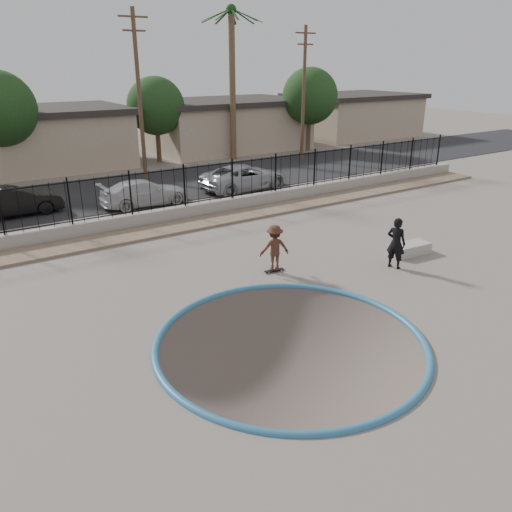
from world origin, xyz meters
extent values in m
cube|color=slate|center=(0.00, 12.00, -1.10)|extent=(120.00, 120.00, 2.20)
torus|color=teal|center=(0.00, -1.00, 0.00)|extent=(7.04, 7.04, 0.20)
cube|color=#91785F|center=(0.00, 9.20, 0.06)|extent=(42.00, 1.60, 0.11)
cube|color=gray|center=(0.00, 10.30, 0.30)|extent=(42.00, 0.45, 0.60)
cube|color=black|center=(0.00, 10.30, 0.72)|extent=(40.00, 0.04, 0.03)
cube|color=black|center=(0.00, 10.30, 2.30)|extent=(40.00, 0.04, 0.04)
cube|color=black|center=(0.00, 17.00, 0.02)|extent=(90.00, 8.00, 0.04)
cube|color=tan|center=(0.00, 26.50, 1.75)|extent=(10.00, 8.00, 3.50)
cube|color=#2C2724|center=(0.00, 26.50, 3.70)|extent=(10.60, 8.60, 0.40)
cube|color=tan|center=(14.00, 26.50, 1.75)|extent=(12.00, 8.00, 3.50)
cube|color=#2C2724|center=(14.00, 26.50, 3.70)|extent=(12.60, 8.60, 0.40)
cube|color=tan|center=(28.00, 26.50, 1.75)|extent=(11.00, 8.00, 3.50)
cube|color=#2C2724|center=(28.00, 26.50, 3.70)|extent=(11.60, 8.60, 0.40)
cylinder|color=brown|center=(12.00, 22.00, 5.00)|extent=(0.44, 0.44, 10.00)
sphere|color=#153D15|center=(12.00, 22.00, 9.95)|extent=(0.70, 0.70, 0.70)
cylinder|color=#473323|center=(4.00, 19.00, 4.75)|extent=(0.24, 0.24, 9.50)
cube|color=#473323|center=(4.00, 19.00, 9.00)|extent=(1.70, 0.10, 0.10)
cube|color=#473323|center=(4.00, 19.00, 8.30)|extent=(1.30, 0.10, 0.10)
cylinder|color=#473323|center=(16.00, 19.00, 4.50)|extent=(0.24, 0.24, 9.00)
cube|color=#473323|center=(16.00, 19.00, 8.50)|extent=(1.70, 0.10, 0.10)
cube|color=#473323|center=(16.00, 19.00, 7.80)|extent=(1.30, 0.10, 0.10)
cylinder|color=#473323|center=(-3.00, 23.00, 1.50)|extent=(0.34, 0.34, 3.00)
cylinder|color=#473323|center=(7.00, 24.00, 1.38)|extent=(0.34, 0.34, 2.75)
sphere|color=#143311|center=(7.00, 24.00, 3.85)|extent=(3.96, 3.96, 3.96)
cylinder|color=#473323|center=(19.00, 22.00, 1.50)|extent=(0.34, 0.34, 3.00)
sphere|color=#143311|center=(19.00, 22.00, 4.20)|extent=(4.32, 4.32, 4.32)
imported|color=brown|center=(2.31, 3.00, 0.78)|extent=(1.14, 0.86, 1.56)
cube|color=black|center=(2.31, 3.00, 0.05)|extent=(0.73, 0.26, 0.02)
cylinder|color=silver|center=(2.06, 2.96, 0.02)|extent=(0.05, 0.03, 0.05)
cylinder|color=silver|center=(2.08, 3.09, 0.02)|extent=(0.05, 0.03, 0.05)
cylinder|color=silver|center=(2.54, 2.91, 0.02)|extent=(0.05, 0.03, 0.05)
cylinder|color=silver|center=(2.55, 3.04, 0.02)|extent=(0.05, 0.03, 0.05)
imported|color=black|center=(6.03, 1.04, 0.90)|extent=(0.63, 0.77, 1.80)
cube|color=#ACA399|center=(7.50, 1.63, 0.20)|extent=(1.65, 0.82, 0.40)
imported|color=black|center=(-3.96, 14.90, 0.72)|extent=(4.21, 1.68, 1.36)
imported|color=#B9B9BB|center=(1.76, 13.40, 0.66)|extent=(4.35, 1.82, 1.26)
imported|color=#9FA3A8|center=(7.60, 13.40, 0.74)|extent=(5.23, 2.75, 1.40)
camera|label=1|loc=(-6.80, -9.80, 6.71)|focal=35.00mm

